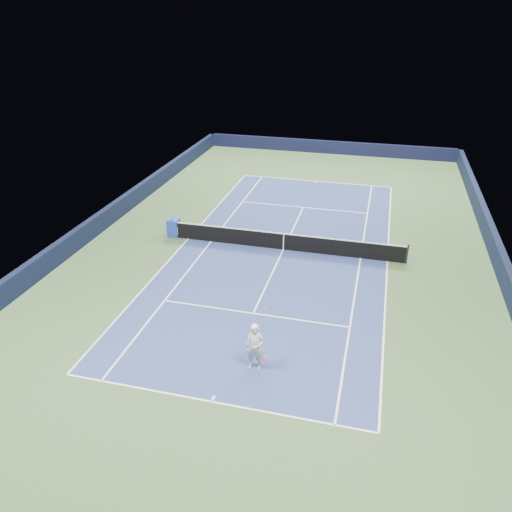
# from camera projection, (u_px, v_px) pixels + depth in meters

# --- Properties ---
(ground) EXTENTS (40.00, 40.00, 0.00)m
(ground) POSITION_uv_depth(u_px,v_px,m) (283.00, 250.00, 26.94)
(ground) COLOR #36522C
(ground) RESTS_ON ground
(wall_far) EXTENTS (22.00, 0.35, 1.10)m
(wall_far) POSITION_uv_depth(u_px,v_px,m) (329.00, 147.00, 43.78)
(wall_far) COLOR black
(wall_far) RESTS_ON ground
(wall_right) EXTENTS (0.35, 40.00, 1.10)m
(wall_right) POSITION_uv_depth(u_px,v_px,m) (501.00, 264.00, 24.29)
(wall_right) COLOR #101932
(wall_right) RESTS_ON ground
(wall_left) EXTENTS (0.35, 40.00, 1.10)m
(wall_left) POSITION_uv_depth(u_px,v_px,m) (102.00, 221.00, 29.10)
(wall_left) COLOR black
(wall_left) RESTS_ON ground
(court_surface) EXTENTS (10.97, 23.77, 0.01)m
(court_surface) POSITION_uv_depth(u_px,v_px,m) (283.00, 250.00, 26.94)
(court_surface) COLOR navy
(court_surface) RESTS_ON ground
(baseline_far) EXTENTS (10.97, 0.08, 0.00)m
(baseline_far) POSITION_uv_depth(u_px,v_px,m) (316.00, 181.00, 37.19)
(baseline_far) COLOR white
(baseline_far) RESTS_ON ground
(baseline_near) EXTENTS (10.97, 0.08, 0.00)m
(baseline_near) POSITION_uv_depth(u_px,v_px,m) (212.00, 402.00, 16.69)
(baseline_near) COLOR white
(baseline_near) RESTS_ON ground
(sideline_doubles_right) EXTENTS (0.08, 23.77, 0.00)m
(sideline_doubles_right) POSITION_uv_depth(u_px,v_px,m) (387.00, 261.00, 25.72)
(sideline_doubles_right) COLOR white
(sideline_doubles_right) RESTS_ON ground
(sideline_doubles_left) EXTENTS (0.08, 23.77, 0.00)m
(sideline_doubles_left) POSITION_uv_depth(u_px,v_px,m) (188.00, 239.00, 28.16)
(sideline_doubles_left) COLOR white
(sideline_doubles_left) RESTS_ON ground
(sideline_singles_right) EXTENTS (0.08, 23.77, 0.00)m
(sideline_singles_right) POSITION_uv_depth(u_px,v_px,m) (361.00, 258.00, 26.02)
(sideline_singles_right) COLOR white
(sideline_singles_right) RESTS_ON ground
(sideline_singles_left) EXTENTS (0.08, 23.77, 0.00)m
(sideline_singles_left) POSITION_uv_depth(u_px,v_px,m) (211.00, 241.00, 27.86)
(sideline_singles_left) COLOR white
(sideline_singles_left) RESTS_ON ground
(service_line_far) EXTENTS (8.23, 0.08, 0.00)m
(service_line_far) POSITION_uv_depth(u_px,v_px,m) (303.00, 207.00, 32.46)
(service_line_far) COLOR white
(service_line_far) RESTS_ON ground
(service_line_near) EXTENTS (8.23, 0.08, 0.00)m
(service_line_near) POSITION_uv_depth(u_px,v_px,m) (253.00, 313.00, 21.42)
(service_line_near) COLOR white
(service_line_near) RESTS_ON ground
(center_service_line) EXTENTS (0.08, 12.80, 0.00)m
(center_service_line) POSITION_uv_depth(u_px,v_px,m) (283.00, 249.00, 26.94)
(center_service_line) COLOR white
(center_service_line) RESTS_ON ground
(center_mark_far) EXTENTS (0.08, 0.30, 0.00)m
(center_mark_far) POSITION_uv_depth(u_px,v_px,m) (315.00, 182.00, 37.06)
(center_mark_far) COLOR white
(center_mark_far) RESTS_ON ground
(center_mark_near) EXTENTS (0.08, 0.30, 0.00)m
(center_mark_near) POSITION_uv_depth(u_px,v_px,m) (213.00, 399.00, 16.82)
(center_mark_near) COLOR white
(center_mark_near) RESTS_ON ground
(tennis_net) EXTENTS (12.90, 0.10, 1.07)m
(tennis_net) POSITION_uv_depth(u_px,v_px,m) (284.00, 241.00, 26.71)
(tennis_net) COLOR black
(tennis_net) RESTS_ON ground
(sponsor_cube) EXTENTS (0.64, 0.59, 1.02)m
(sponsor_cube) POSITION_uv_depth(u_px,v_px,m) (174.00, 228.00, 28.28)
(sponsor_cube) COLOR #1D3EB0
(sponsor_cube) RESTS_ON ground
(tennis_player) EXTENTS (0.83, 1.28, 1.98)m
(tennis_player) POSITION_uv_depth(u_px,v_px,m) (255.00, 347.00, 17.86)
(tennis_player) COLOR silver
(tennis_player) RESTS_ON ground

